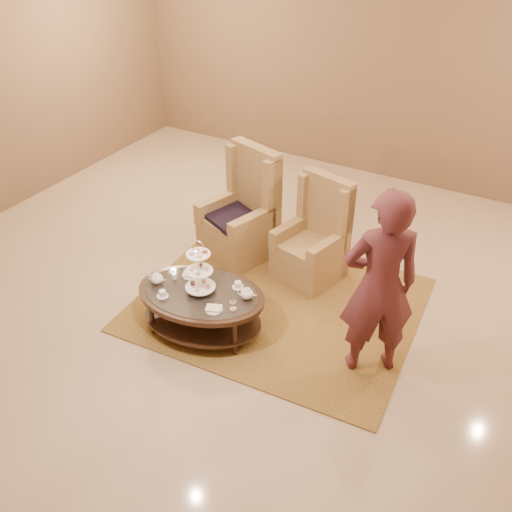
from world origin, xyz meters
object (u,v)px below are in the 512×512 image
Objects in this scene: tea_table at (201,299)px; person at (379,286)px; armchair_right at (314,245)px; armchair_left at (243,220)px.

tea_table is 0.76× the size of person.
person is at bearing -30.95° from armchair_right.
armchair_right is (0.93, -0.00, -0.05)m from armchair_left.
person is (2.00, -1.08, 0.48)m from armchair_left.
armchair_right is at bearing 16.69° from armchair_left.
person reaches higher than armchair_left.
tea_table is at bearing -58.66° from armchair_left.
person reaches higher than armchair_right.
person is at bearing 2.22° from tea_table.
person reaches higher than tea_table.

